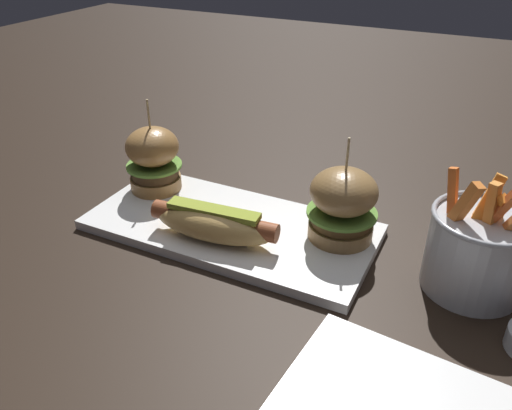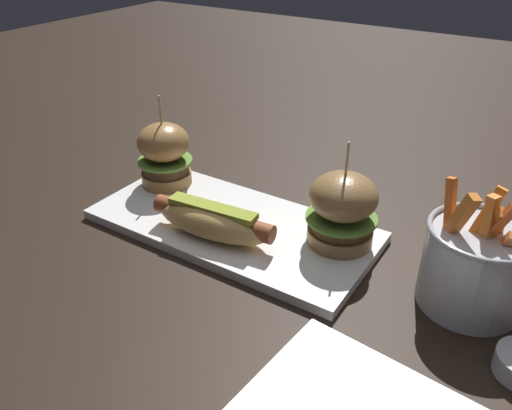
{
  "view_description": "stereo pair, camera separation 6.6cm",
  "coord_description": "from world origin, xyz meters",
  "px_view_note": "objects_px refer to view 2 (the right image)",
  "views": [
    {
      "loc": [
        0.3,
        -0.53,
        0.4
      ],
      "look_at": [
        0.04,
        0.0,
        0.05
      ],
      "focal_mm": 35.68,
      "sensor_mm": 36.0,
      "label": 1
    },
    {
      "loc": [
        0.36,
        -0.5,
        0.4
      ],
      "look_at": [
        0.04,
        0.0,
        0.05
      ],
      "focal_mm": 35.68,
      "sensor_mm": 36.0,
      "label": 2
    }
  ],
  "objects_px": {
    "fries_bucket": "(475,265)",
    "slider_right": "(342,209)",
    "hot_dog": "(213,220)",
    "slider_left": "(165,154)",
    "platter_main": "(232,225)"
  },
  "relations": [
    {
      "from": "fries_bucket",
      "to": "slider_right",
      "type": "bearing_deg",
      "value": 174.93
    },
    {
      "from": "hot_dog",
      "to": "slider_left",
      "type": "xyz_separation_m",
      "value": [
        -0.16,
        0.08,
        0.03
      ]
    },
    {
      "from": "hot_dog",
      "to": "fries_bucket",
      "type": "relative_size",
      "value": 1.2
    },
    {
      "from": "slider_left",
      "to": "slider_right",
      "type": "xyz_separation_m",
      "value": [
        0.31,
        -0.0,
        -0.0
      ]
    },
    {
      "from": "platter_main",
      "to": "slider_left",
      "type": "distance_m",
      "value": 0.17
    },
    {
      "from": "platter_main",
      "to": "fries_bucket",
      "type": "relative_size",
      "value": 2.7
    },
    {
      "from": "slider_right",
      "to": "fries_bucket",
      "type": "bearing_deg",
      "value": -5.07
    },
    {
      "from": "slider_right",
      "to": "fries_bucket",
      "type": "height_order",
      "value": "slider_right"
    },
    {
      "from": "slider_right",
      "to": "slider_left",
      "type": "bearing_deg",
      "value": 179.51
    },
    {
      "from": "hot_dog",
      "to": "slider_left",
      "type": "distance_m",
      "value": 0.18
    },
    {
      "from": "hot_dog",
      "to": "platter_main",
      "type": "bearing_deg",
      "value": 90.16
    },
    {
      "from": "slider_right",
      "to": "fries_bucket",
      "type": "xyz_separation_m",
      "value": [
        0.17,
        -0.02,
        -0.01
      ]
    },
    {
      "from": "platter_main",
      "to": "slider_right",
      "type": "xyz_separation_m",
      "value": [
        0.15,
        0.04,
        0.06
      ]
    },
    {
      "from": "slider_right",
      "to": "fries_bucket",
      "type": "distance_m",
      "value": 0.17
    },
    {
      "from": "slider_left",
      "to": "slider_right",
      "type": "relative_size",
      "value": 1.01
    }
  ]
}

